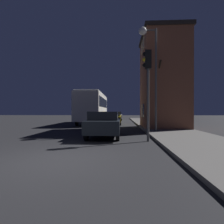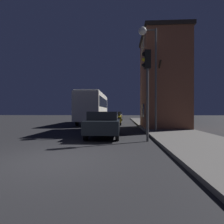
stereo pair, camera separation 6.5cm
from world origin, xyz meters
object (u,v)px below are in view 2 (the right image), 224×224
(car_near_lane, at_px, (104,123))
(traffic_light, at_px, (147,76))
(streetlamp, at_px, (149,53))
(bare_tree, at_px, (157,97))
(bus, at_px, (93,106))
(car_far_lane, at_px, (117,116))
(car_mid_lane, at_px, (113,118))

(car_near_lane, bearing_deg, traffic_light, -31.16)
(streetlamp, height_order, car_near_lane, streetlamp)
(streetlamp, bearing_deg, car_near_lane, -143.86)
(bare_tree, bearing_deg, car_near_lane, -135.35)
(traffic_light, distance_m, bus, 13.03)
(streetlamp, relative_size, car_far_lane, 1.76)
(bus, relative_size, car_near_lane, 2.39)
(bare_tree, bearing_deg, car_mid_lane, 121.73)
(streetlamp, distance_m, traffic_light, 4.18)
(streetlamp, height_order, car_mid_lane, streetlamp)
(bus, xyz_separation_m, car_far_lane, (2.60, 7.38, -1.35))
(traffic_light, xyz_separation_m, car_mid_lane, (-2.24, 11.00, -2.43))
(traffic_light, relative_size, bare_tree, 0.83)
(car_mid_lane, relative_size, car_far_lane, 1.14)
(streetlamp, distance_m, car_far_lane, 16.95)
(streetlamp, bearing_deg, bare_tree, 61.61)
(bare_tree, xyz_separation_m, car_mid_lane, (-3.69, 5.97, -1.79))
(car_near_lane, relative_size, car_mid_lane, 0.85)
(streetlamp, relative_size, bare_tree, 1.33)
(car_far_lane, bearing_deg, bus, -109.38)
(bare_tree, bearing_deg, streetlamp, -118.39)
(bare_tree, relative_size, car_near_lane, 1.37)
(streetlamp, bearing_deg, bus, 121.21)
(car_mid_lane, bearing_deg, streetlamp, -69.40)
(bus, distance_m, car_near_lane, 11.11)
(bare_tree, xyz_separation_m, car_near_lane, (-3.71, -3.67, -1.78))
(bare_tree, relative_size, car_far_lane, 1.33)
(car_mid_lane, bearing_deg, car_near_lane, -90.11)
(traffic_light, xyz_separation_m, car_far_lane, (-2.06, 19.51, -2.43))
(car_near_lane, bearing_deg, car_mid_lane, 89.89)
(bare_tree, height_order, car_far_lane, bare_tree)
(car_near_lane, bearing_deg, car_far_lane, 89.39)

